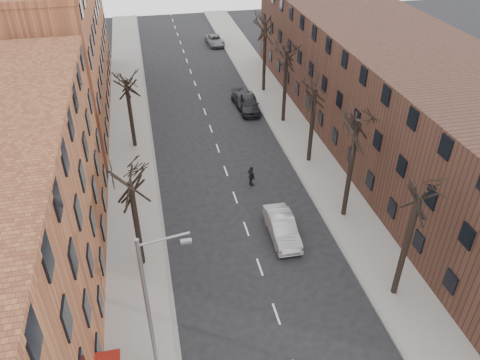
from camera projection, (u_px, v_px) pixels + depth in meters
sidewalk_left at (131, 141)px, 45.04m from camera, size 4.00×90.00×0.15m
sidewalk_right at (289, 125)px, 47.87m from camera, size 4.00×90.00×0.15m
building_left_far at (38, 46)px, 46.99m from camera, size 12.00×28.00×14.00m
building_right at (393, 93)px, 42.47m from camera, size 12.00×50.00×10.00m
tree_right_b at (393, 293)px, 29.28m from camera, size 5.20×5.20×10.80m
tree_right_c at (343, 215)px, 35.73m from camera, size 5.20×5.20×11.60m
tree_right_d at (308, 161)px, 42.19m from camera, size 5.20×5.20×10.00m
tree_right_e at (283, 121)px, 48.65m from camera, size 5.20×5.20×10.80m
tree_right_f at (263, 91)px, 55.10m from camera, size 5.20×5.20×11.60m
tree_left_a at (143, 264)px, 31.44m from camera, size 5.20×5.20×9.50m
tree_left_b at (135, 147)px, 44.35m from camera, size 5.20×5.20×9.50m
streetlight at (151, 302)px, 22.26m from camera, size 2.45×0.22×9.03m
silver_sedan at (282, 228)px, 33.28m from camera, size 1.79×4.95×1.62m
parked_car_near at (249, 104)px, 50.26m from camera, size 2.46×5.11×1.68m
parked_car_mid at (242, 100)px, 51.54m from camera, size 1.99×4.30×1.22m
parked_car_far at (215, 40)px, 68.59m from camera, size 2.49×4.92×1.33m
pedestrian_crossing at (251, 176)px, 38.53m from camera, size 0.74×1.17×1.85m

